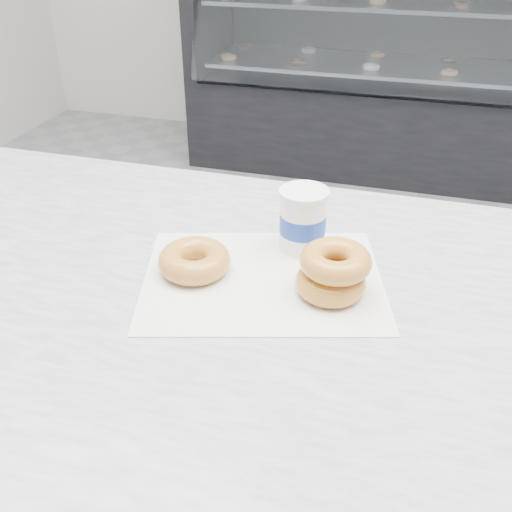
{
  "coord_description": "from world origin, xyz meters",
  "views": [
    {
      "loc": [
        0.08,
        -1.21,
        1.36
      ],
      "look_at": [
        -0.12,
        -0.53,
        0.92
      ],
      "focal_mm": 40.0,
      "sensor_mm": 36.0,
      "label": 1
    }
  ],
  "objects_px": {
    "display_case": "(409,83)",
    "coffee_cup": "(303,220)",
    "donut_single": "(194,260)",
    "donut_stack": "(333,272)"
  },
  "relations": [
    {
      "from": "donut_single",
      "to": "coffee_cup",
      "type": "bearing_deg",
      "value": 38.73
    },
    {
      "from": "donut_single",
      "to": "coffee_cup",
      "type": "xyz_separation_m",
      "value": [
        0.14,
        0.11,
        0.03
      ]
    },
    {
      "from": "display_case",
      "to": "donut_stack",
      "type": "bearing_deg",
      "value": -90.04
    },
    {
      "from": "donut_single",
      "to": "donut_stack",
      "type": "height_order",
      "value": "donut_stack"
    },
    {
      "from": "display_case",
      "to": "donut_stack",
      "type": "xyz_separation_m",
      "value": [
        -0.0,
        -2.68,
        0.44
      ]
    },
    {
      "from": "display_case",
      "to": "coffee_cup",
      "type": "relative_size",
      "value": 23.94
    },
    {
      "from": "display_case",
      "to": "donut_single",
      "type": "bearing_deg",
      "value": -94.3
    },
    {
      "from": "donut_stack",
      "to": "coffee_cup",
      "type": "relative_size",
      "value": 1.38
    },
    {
      "from": "display_case",
      "to": "coffee_cup",
      "type": "xyz_separation_m",
      "value": [
        -0.07,
        -2.58,
        0.46
      ]
    },
    {
      "from": "donut_single",
      "to": "display_case",
      "type": "bearing_deg",
      "value": 85.7
    }
  ]
}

